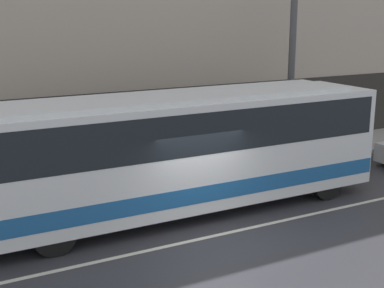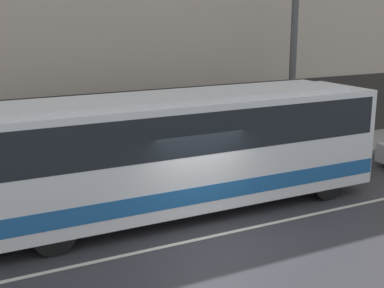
# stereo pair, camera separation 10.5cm
# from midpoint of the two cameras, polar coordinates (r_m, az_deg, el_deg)

# --- Properties ---
(ground_plane) EXTENTS (60.00, 60.00, 0.00)m
(ground_plane) POSITION_cam_midpoint_polar(r_m,az_deg,el_deg) (13.66, 2.40, -9.81)
(ground_plane) COLOR #333338
(sidewalk) EXTENTS (60.00, 2.77, 0.16)m
(sidewalk) POSITION_cam_midpoint_polar(r_m,az_deg,el_deg) (18.19, -6.12, -3.49)
(sidewalk) COLOR #A09E99
(sidewalk) RESTS_ON ground_plane
(lane_stripe) EXTENTS (54.00, 0.14, 0.01)m
(lane_stripe) POSITION_cam_midpoint_polar(r_m,az_deg,el_deg) (13.66, 2.40, -9.79)
(lane_stripe) COLOR beige
(lane_stripe) RESTS_ON ground_plane
(transit_bus) EXTENTS (12.20, 2.55, 3.35)m
(transit_bus) POSITION_cam_midpoint_polar(r_m,az_deg,el_deg) (14.61, -1.49, -0.39)
(transit_bus) COLOR white
(transit_bus) RESTS_ON ground_plane
(utility_pole_near) EXTENTS (0.25, 0.25, 6.54)m
(utility_pole_near) POSITION_cam_midpoint_polar(r_m,az_deg,el_deg) (19.92, 10.82, 7.71)
(utility_pole_near) COLOR #4C4C4F
(utility_pole_near) RESTS_ON sidewalk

